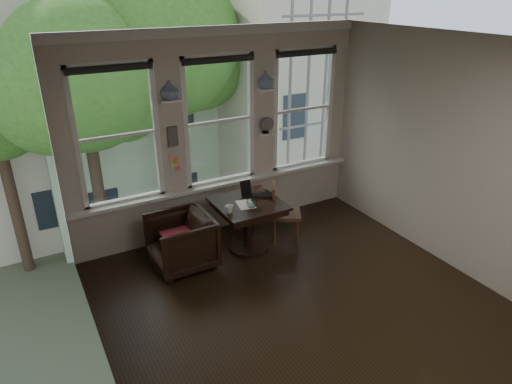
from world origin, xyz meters
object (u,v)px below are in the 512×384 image
table (248,226)px  laptop (263,197)px  side_chair_right (286,213)px  mug (229,209)px  armchair_left (181,242)px

table → laptop: (0.26, 0.03, 0.39)m
side_chair_right → table: bearing=114.6°
mug → table: bearing=22.3°
table → side_chair_right: bearing=-4.8°
armchair_left → laptop: 1.30m
table → mug: bearing=-157.7°
armchair_left → mug: (0.62, -0.21, 0.43)m
laptop → mug: 0.65m
armchair_left → side_chair_right: (1.58, -0.11, 0.09)m
armchair_left → table: bearing=86.3°
side_chair_right → mug: 1.03m
laptop → table: bearing=-146.2°
armchair_left → mug: size_ratio=7.50×
mug → armchair_left: bearing=161.2°
armchair_left → mug: bearing=70.9°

